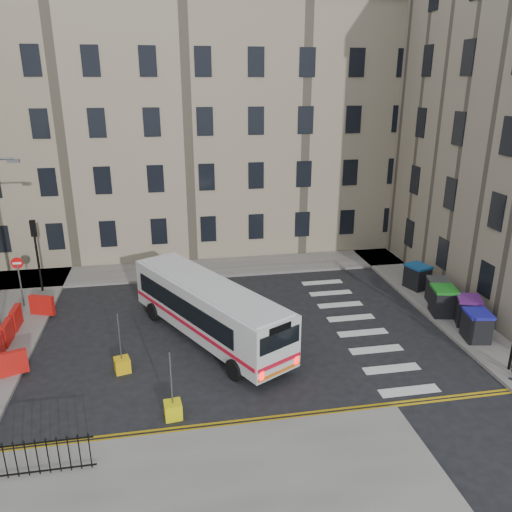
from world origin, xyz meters
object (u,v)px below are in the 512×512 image
object	(u,v)px
bus	(208,308)
wheelie_bin_a	(477,326)
wheelie_bin_c	(443,301)
wheelie_bin_d	(438,291)
wheelie_bin_b	(468,311)
bollard_yellow	(122,365)
wheelie_bin_e	(417,276)
bollard_chevron	(173,410)

from	to	relation	value
bus	wheelie_bin_a	world-z (taller)	bus
wheelie_bin_c	wheelie_bin_a	bearing A→B (deg)	-74.62
wheelie_bin_a	wheelie_bin_d	xyz separation A→B (m)	(0.36, 4.07, -0.02)
wheelie_bin_b	bollard_yellow	distance (m)	16.23
wheelie_bin_b	wheelie_bin_e	world-z (taller)	same
wheelie_bin_c	wheelie_bin_e	distance (m)	3.45
bollard_chevron	bus	bearing A→B (deg)	72.39
wheelie_bin_e	bollard_yellow	bearing A→B (deg)	-177.89
wheelie_bin_b	bollard_chevron	distance (m)	14.92
wheelie_bin_b	wheelie_bin_e	xyz separation A→B (m)	(-0.25, 4.62, -0.00)
wheelie_bin_c	bollard_yellow	xyz separation A→B (m)	(-15.56, -2.34, -0.57)
wheelie_bin_d	bollard_yellow	distance (m)	16.48
bus	wheelie_bin_d	size ratio (longest dim) A/B	6.90
wheelie_bin_c	wheelie_bin_d	bearing A→B (deg)	83.29
bus	wheelie_bin_e	bearing A→B (deg)	-12.13
wheelie_bin_b	bollard_chevron	world-z (taller)	wheelie_bin_b
bus	wheelie_bin_c	bearing A→B (deg)	-27.80
wheelie_bin_b	wheelie_bin_c	bearing A→B (deg)	141.36
wheelie_bin_c	wheelie_bin_d	world-z (taller)	wheelie_bin_c
bollard_yellow	bollard_chevron	xyz separation A→B (m)	(1.98, -3.38, 0.00)
bollard_yellow	wheelie_bin_e	bearing A→B (deg)	19.92
wheelie_bin_a	wheelie_bin_c	bearing A→B (deg)	103.35
wheelie_bin_b	wheelie_bin_e	distance (m)	4.63
wheelie_bin_a	wheelie_bin_b	size ratio (longest dim) A/B	0.90
wheelie_bin_b	bollard_yellow	size ratio (longest dim) A/B	2.61
wheelie_bin_d	bollard_yellow	world-z (taller)	wheelie_bin_d
bollard_yellow	wheelie_bin_c	bearing A→B (deg)	8.55
wheelie_bin_a	bollard_chevron	size ratio (longest dim) A/B	2.34
bus	bollard_chevron	bearing A→B (deg)	-136.08
wheelie_bin_a	wheelie_bin_b	world-z (taller)	wheelie_bin_b
wheelie_bin_e	bus	bearing A→B (deg)	178.54
bus	bollard_chevron	world-z (taller)	bus
bollard_chevron	wheelie_bin_c	bearing A→B (deg)	22.86
wheelie_bin_a	wheelie_bin_d	bearing A→B (deg)	95.53
wheelie_bin_a	wheelie_bin_b	xyz separation A→B (m)	(0.50, 1.49, 0.01)
wheelie_bin_b	bollard_yellow	bearing A→B (deg)	-152.39
wheelie_bin_c	wheelie_bin_d	xyz separation A→B (m)	(0.49, 1.39, -0.06)
wheelie_bin_b	wheelie_bin_c	xyz separation A→B (m)	(-0.63, 1.19, 0.03)
wheelie_bin_b	wheelie_bin_d	bearing A→B (deg)	116.58
wheelie_bin_c	bollard_chevron	world-z (taller)	wheelie_bin_c
bollard_chevron	wheelie_bin_a	bearing A→B (deg)	12.54
wheelie_bin_a	wheelie_bin_e	world-z (taller)	wheelie_bin_e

